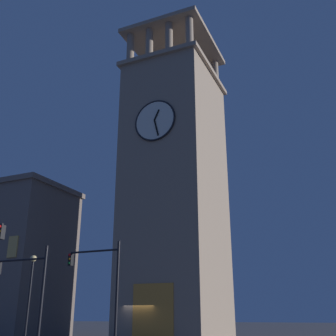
{
  "coord_description": "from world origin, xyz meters",
  "views": [
    {
      "loc": [
        -14.68,
        28.4,
        1.78
      ],
      "look_at": [
        -0.4,
        -3.61,
        14.44
      ],
      "focal_mm": 43.86,
      "sensor_mm": 36.0,
      "label": 1
    }
  ],
  "objects_px": {
    "street_lamp": "(31,282)",
    "traffic_signal_mid": "(101,277)",
    "clocktower": "(176,189)",
    "traffic_signal_near": "(27,282)"
  },
  "relations": [
    {
      "from": "traffic_signal_near",
      "to": "traffic_signal_mid",
      "type": "xyz_separation_m",
      "value": [
        -3.24,
        -2.65,
        0.37
      ]
    },
    {
      "from": "traffic_signal_near",
      "to": "traffic_signal_mid",
      "type": "distance_m",
      "value": 4.2
    },
    {
      "from": "clocktower",
      "to": "street_lamp",
      "type": "distance_m",
      "value": 14.41
    },
    {
      "from": "clocktower",
      "to": "traffic_signal_mid",
      "type": "height_order",
      "value": "clocktower"
    },
    {
      "from": "traffic_signal_near",
      "to": "clocktower",
      "type": "bearing_deg",
      "value": -105.18
    },
    {
      "from": "street_lamp",
      "to": "traffic_signal_mid",
      "type": "bearing_deg",
      "value": 171.64
    },
    {
      "from": "street_lamp",
      "to": "traffic_signal_near",
      "type": "bearing_deg",
      "value": 129.1
    },
    {
      "from": "clocktower",
      "to": "street_lamp",
      "type": "height_order",
      "value": "clocktower"
    },
    {
      "from": "traffic_signal_mid",
      "to": "street_lamp",
      "type": "distance_m",
      "value": 6.19
    },
    {
      "from": "traffic_signal_mid",
      "to": "street_lamp",
      "type": "height_order",
      "value": "traffic_signal_mid"
    }
  ]
}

